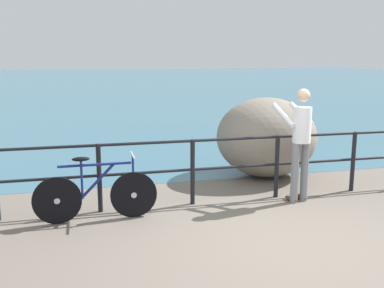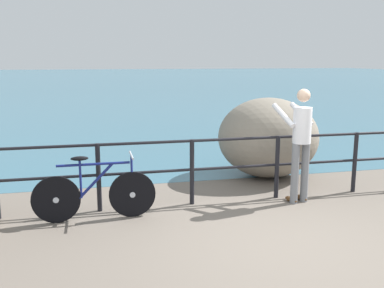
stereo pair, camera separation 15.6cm
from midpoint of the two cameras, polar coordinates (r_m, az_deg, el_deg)
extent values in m
cube|color=#6B6056|center=(24.88, -9.21, 5.70)|extent=(120.00, 120.00, 0.10)
cube|color=#38667A|center=(52.62, -12.08, 8.43)|extent=(120.00, 90.00, 0.01)
cylinder|color=black|center=(6.52, -12.71, -4.40)|extent=(0.07, 0.07, 1.02)
cylinder|color=black|center=(6.70, -0.59, -3.70)|extent=(0.07, 0.07, 1.02)
cylinder|color=black|center=(7.16, 10.41, -2.93)|extent=(0.07, 0.07, 1.02)
cylinder|color=black|center=(7.84, 19.79, -2.18)|extent=(0.07, 0.07, 1.02)
cylinder|color=black|center=(6.79, 5.16, 0.69)|extent=(9.84, 0.04, 0.04)
cylinder|color=black|center=(6.89, 5.10, -3.00)|extent=(9.84, 0.04, 0.04)
cylinder|color=black|center=(6.25, -17.93, -7.08)|extent=(0.66, 0.04, 0.66)
cylinder|color=#B7BCC6|center=(6.25, -17.93, -7.08)|extent=(0.08, 0.06, 0.08)
cylinder|color=black|center=(6.27, -8.34, -6.60)|extent=(0.66, 0.04, 0.66)
cylinder|color=#B7BCC6|center=(6.27, -8.34, -6.60)|extent=(0.08, 0.06, 0.08)
cylinder|color=navy|center=(6.11, -13.32, -2.66)|extent=(0.99, 0.04, 0.04)
cylinder|color=navy|center=(6.17, -12.98, -4.77)|extent=(0.50, 0.04, 0.50)
cylinder|color=navy|center=(6.16, -14.93, -4.60)|extent=(0.03, 0.03, 0.53)
ellipsoid|color=black|center=(6.09, -15.07, -1.92)|extent=(0.24, 0.10, 0.06)
cylinder|color=navy|center=(6.19, -8.42, -4.08)|extent=(0.03, 0.03, 0.57)
cylinder|color=#B7BCC6|center=(6.12, -8.49, -1.50)|extent=(0.03, 0.48, 0.03)
cylinder|color=slate|center=(6.95, 12.68, -3.74)|extent=(0.12, 0.12, 0.95)
ellipsoid|color=#513319|center=(7.12, 12.21, -7.02)|extent=(0.16, 0.28, 0.08)
cylinder|color=slate|center=(7.08, 13.91, -3.52)|extent=(0.12, 0.12, 0.95)
ellipsoid|color=#513319|center=(7.24, 13.43, -6.75)|extent=(0.16, 0.28, 0.08)
cylinder|color=white|center=(6.87, 13.58, 2.44)|extent=(0.28, 0.28, 0.55)
sphere|color=beige|center=(6.82, 13.75, 6.22)|extent=(0.20, 0.20, 0.20)
cylinder|color=white|center=(6.91, 11.20, 3.74)|extent=(0.20, 0.52, 0.34)
cylinder|color=white|center=(7.15, 13.43, 3.88)|extent=(0.20, 0.52, 0.34)
ellipsoid|color=gray|center=(8.42, 9.15, 0.90)|extent=(1.90, 1.85, 1.51)
camera|label=1|loc=(0.08, -90.64, -0.13)|focal=40.76mm
camera|label=2|loc=(0.08, 89.36, 0.13)|focal=40.76mm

